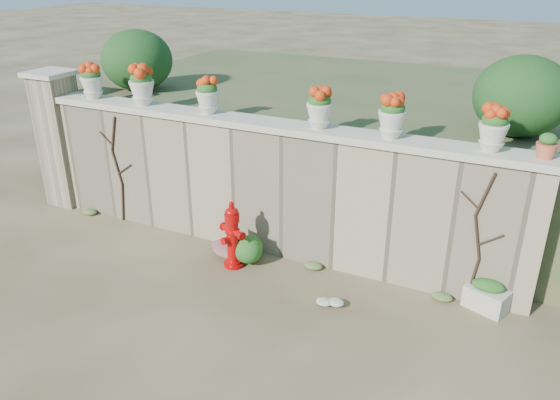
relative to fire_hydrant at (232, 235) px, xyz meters
The scene contains 21 objects.
ground 1.19m from the fire_hydrant, 83.09° to the right, with size 80.00×80.00×0.00m, color #493C24.
stone_wall 0.88m from the fire_hydrant, 80.15° to the left, with size 8.00×0.40×2.00m, color tan.
wall_cap 1.69m from the fire_hydrant, 80.15° to the left, with size 8.10×0.52×0.10m, color beige.
gate_pillar 4.15m from the fire_hydrant, 169.57° to the left, with size 0.72×0.72×2.48m.
raised_fill 3.97m from the fire_hydrant, 88.13° to the left, with size 9.00×6.00×2.00m, color #384C23.
back_shrub_left 4.16m from the fire_hydrant, 147.72° to the left, with size 1.30×1.30×1.10m, color #143814.
back_shrub_right 4.50m from the fire_hydrant, 28.81° to the left, with size 1.30×1.30×1.10m, color #143814.
vine_left 2.64m from the fire_hydrant, 168.44° to the left, with size 0.60×0.04×1.91m.
vine_right 3.43m from the fire_hydrant, ahead, with size 0.60×0.04×1.91m.
fire_hydrant is the anchor object (origin of this frame).
planter_box 3.63m from the fire_hydrant, ahead, with size 0.61×0.48×0.45m.
green_shrub 0.31m from the fire_hydrant, 59.49° to the left, with size 0.61×0.55×0.58m, color #1E5119.
magenta_clump 0.52m from the fire_hydrant, 111.48° to the left, with size 0.91×0.61×0.24m, color #B72465.
white_flowers 1.79m from the fire_hydrant, 11.53° to the right, with size 0.44×0.35×0.16m, color white.
urn_pot_0 3.67m from the fire_hydrant, 166.47° to the left, with size 0.37×0.37×0.59m.
urn_pot_1 2.86m from the fire_hydrant, 159.91° to the left, with size 0.40×0.40×0.63m.
urn_pot_2 2.14m from the fire_hydrant, 136.81° to the left, with size 0.36×0.36×0.56m.
urn_pot_3 2.24m from the fire_hydrant, 35.60° to the left, with size 0.36×0.36×0.57m.
urn_pot_4 2.87m from the fire_hydrant, 19.82° to the left, with size 0.37×0.37×0.58m.
urn_pot_5 3.86m from the fire_hydrant, 12.61° to the left, with size 0.36×0.36×0.56m.
terracotta_pot 4.35m from the fire_hydrant, 10.67° to the left, with size 0.25×0.25×0.30m.
Camera 1 is at (3.60, -5.10, 4.30)m, focal length 35.00 mm.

